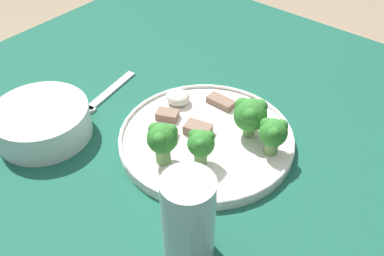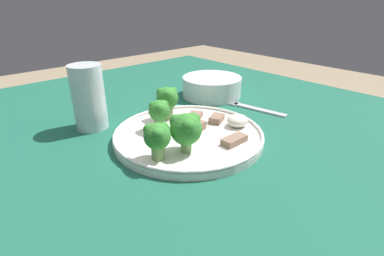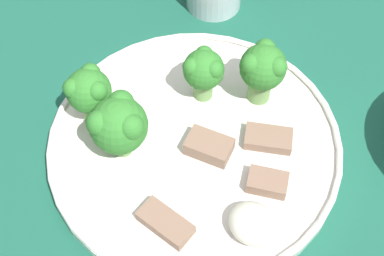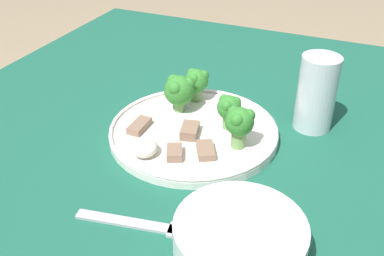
# 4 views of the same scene
# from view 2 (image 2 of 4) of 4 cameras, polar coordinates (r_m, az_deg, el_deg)

# --- Properties ---
(table) EXTENTS (1.06, 1.07, 0.74)m
(table) POSITION_cam_2_polar(r_m,az_deg,el_deg) (0.64, -4.07, -8.41)
(table) COLOR #195642
(table) RESTS_ON ground_plane
(dinner_plate) EXTENTS (0.27, 0.27, 0.02)m
(dinner_plate) POSITION_cam_2_polar(r_m,az_deg,el_deg) (0.55, -0.52, -1.27)
(dinner_plate) COLOR white
(dinner_plate) RESTS_ON table
(fork) EXTENTS (0.05, 0.18, 0.00)m
(fork) POSITION_cam_2_polar(r_m,az_deg,el_deg) (0.72, 10.99, 3.85)
(fork) COLOR #B2B2B7
(fork) RESTS_ON table
(cream_bowl) EXTENTS (0.15, 0.15, 0.05)m
(cream_bowl) POSITION_cam_2_polar(r_m,az_deg,el_deg) (0.78, 3.78, 7.81)
(cream_bowl) COLOR white
(cream_bowl) RESTS_ON table
(drinking_glass) EXTENTS (0.06, 0.06, 0.13)m
(drinking_glass) POSITION_cam_2_polar(r_m,az_deg,el_deg) (0.62, -19.01, 4.90)
(drinking_glass) COLOR silver
(drinking_glass) RESTS_ON table
(broccoli_floret_near_rim_left) EXTENTS (0.05, 0.04, 0.07)m
(broccoli_floret_near_rim_left) POSITION_cam_2_polar(r_m,az_deg,el_deg) (0.60, -4.71, 5.57)
(broccoli_floret_near_rim_left) COLOR #709E56
(broccoli_floret_near_rim_left) RESTS_ON dinner_plate
(broccoli_floret_center_left) EXTENTS (0.05, 0.05, 0.07)m
(broccoli_floret_center_left) POSITION_cam_2_polar(r_m,az_deg,el_deg) (0.47, -1.15, -0.09)
(broccoli_floret_center_left) COLOR #709E56
(broccoli_floret_center_left) RESTS_ON dinner_plate
(broccoli_floret_back_left) EXTENTS (0.04, 0.04, 0.06)m
(broccoli_floret_back_left) POSITION_cam_2_polar(r_m,az_deg,el_deg) (0.56, -6.29, 3.19)
(broccoli_floret_back_left) COLOR #709E56
(broccoli_floret_back_left) RESTS_ON dinner_plate
(broccoli_floret_front_left) EXTENTS (0.04, 0.04, 0.06)m
(broccoli_floret_front_left) POSITION_cam_2_polar(r_m,az_deg,el_deg) (0.46, -6.63, -1.68)
(broccoli_floret_front_left) COLOR #709E56
(broccoli_floret_front_left) RESTS_ON dinner_plate
(meat_slice_front_slice) EXTENTS (0.04, 0.04, 0.01)m
(meat_slice_front_slice) POSITION_cam_2_polar(r_m,az_deg,el_deg) (0.60, 4.73, 1.80)
(meat_slice_front_slice) COLOR #846651
(meat_slice_front_slice) RESTS_ON dinner_plate
(meat_slice_middle_slice) EXTENTS (0.05, 0.04, 0.02)m
(meat_slice_middle_slice) POSITION_cam_2_polar(r_m,az_deg,el_deg) (0.56, 0.54, 0.18)
(meat_slice_middle_slice) COLOR #846651
(meat_slice_middle_slice) RESTS_ON dinner_plate
(meat_slice_rear_slice) EXTENTS (0.05, 0.02, 0.01)m
(meat_slice_rear_slice) POSITION_cam_2_polar(r_m,az_deg,el_deg) (0.52, 8.05, -2.28)
(meat_slice_rear_slice) COLOR #846651
(meat_slice_rear_slice) RESTS_ON dinner_plate
(meat_slice_edge_slice) EXTENTS (0.05, 0.04, 0.01)m
(meat_slice_edge_slice) POSITION_cam_2_polar(r_m,az_deg,el_deg) (0.61, 0.40, 2.16)
(meat_slice_edge_slice) COLOR #846651
(meat_slice_edge_slice) RESTS_ON dinner_plate
(sauce_dollop) EXTENTS (0.04, 0.04, 0.02)m
(sauce_dollop) POSITION_cam_2_polar(r_m,az_deg,el_deg) (0.58, 8.66, 1.42)
(sauce_dollop) COLOR silver
(sauce_dollop) RESTS_ON dinner_plate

